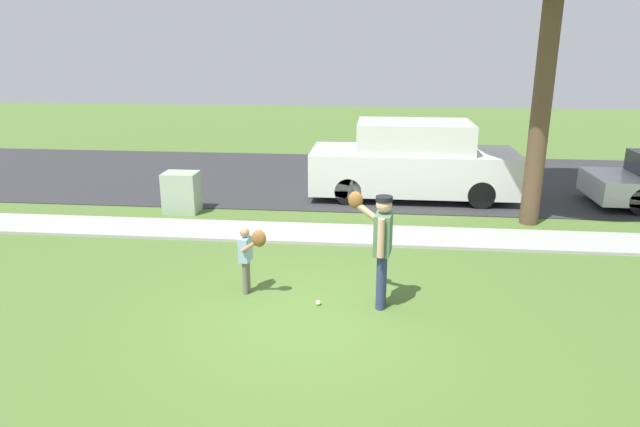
% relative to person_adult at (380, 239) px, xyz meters
% --- Properties ---
extents(ground_plane, '(48.00, 48.00, 0.00)m').
position_rel_person_adult_xyz_m(ground_plane, '(-1.02, 2.99, -1.06)').
color(ground_plane, '#4C6B2D').
extents(sidewalk_strip, '(36.00, 1.20, 0.06)m').
position_rel_person_adult_xyz_m(sidewalk_strip, '(-1.02, 3.09, -1.03)').
color(sidewalk_strip, '#A3A39E').
rests_on(sidewalk_strip, ground).
extents(road_surface, '(36.00, 6.80, 0.02)m').
position_rel_person_adult_xyz_m(road_surface, '(-1.02, 8.09, -1.05)').
color(road_surface, '#2D2D30').
rests_on(road_surface, ground).
extents(person_adult, '(0.67, 0.69, 1.69)m').
position_rel_person_adult_xyz_m(person_adult, '(0.00, 0.00, 0.00)').
color(person_adult, navy).
rests_on(person_adult, ground).
extents(person_child, '(0.47, 0.47, 1.10)m').
position_rel_person_adult_xyz_m(person_child, '(-1.97, 0.21, -0.35)').
color(person_child, '#6B6656').
rests_on(person_child, ground).
extents(baseball, '(0.07, 0.07, 0.07)m').
position_rel_person_adult_xyz_m(baseball, '(-0.88, -0.07, -1.02)').
color(baseball, white).
rests_on(baseball, ground).
extents(utility_cabinet, '(0.76, 0.60, 0.93)m').
position_rel_person_adult_xyz_m(utility_cabinet, '(-4.49, 4.40, -0.59)').
color(utility_cabinet, '#9EB293').
rests_on(utility_cabinet, ground).
extents(parked_van_white, '(5.00, 1.95, 1.88)m').
position_rel_person_adult_xyz_m(parked_van_white, '(0.81, 6.23, -0.15)').
color(parked_van_white, silver).
rests_on(parked_van_white, road_surface).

